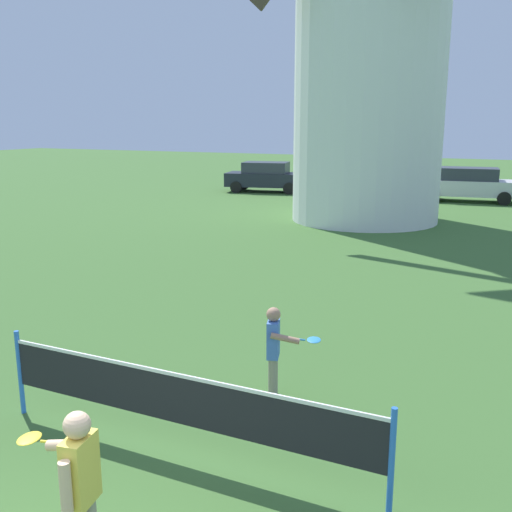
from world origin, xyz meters
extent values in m
cylinder|color=white|center=(-2.54, 18.99, 5.98)|extent=(5.36, 5.36, 11.96)
cylinder|color=blue|center=(-2.43, 2.35, 0.55)|extent=(0.06, 0.06, 1.10)
cylinder|color=blue|center=(2.24, 2.35, 0.55)|extent=(0.06, 0.06, 1.10)
cube|color=black|center=(-0.09, 2.35, 0.68)|extent=(4.64, 0.01, 0.55)
cube|color=white|center=(-0.09, 2.35, 0.97)|extent=(4.64, 0.02, 0.04)
cube|color=#E5CC4C|center=(0.17, 0.56, 0.94)|extent=(0.23, 0.34, 0.58)
sphere|color=#DBB28E|center=(0.17, 0.56, 1.34)|extent=(0.22, 0.22, 0.22)
cylinder|color=#DBB28E|center=(0.21, 0.35, 0.92)|extent=(0.09, 0.09, 0.44)
cylinder|color=#DBB28E|center=(-0.05, 0.70, 1.03)|extent=(0.45, 0.17, 0.17)
cylinder|color=yellow|center=(-0.23, 0.67, 1.03)|extent=(0.22, 0.06, 0.04)
ellipsoid|color=yellow|center=(-0.44, 0.63, 1.03)|extent=(0.22, 0.27, 0.03)
cylinder|color=#9E937F|center=(0.24, 4.21, 0.28)|extent=(0.11, 0.11, 0.57)
cylinder|color=#9E937F|center=(0.28, 4.08, 0.28)|extent=(0.11, 0.11, 0.57)
cube|color=#4C7AD1|center=(0.26, 4.15, 0.82)|extent=(0.23, 0.31, 0.50)
sphere|color=tan|center=(0.26, 4.15, 1.16)|extent=(0.19, 0.19, 0.19)
cylinder|color=tan|center=(0.20, 4.32, 0.80)|extent=(0.08, 0.08, 0.38)
cylinder|color=tan|center=(0.47, 4.05, 0.89)|extent=(0.39, 0.19, 0.15)
cylinder|color=#338CCC|center=(0.61, 4.09, 0.89)|extent=(0.22, 0.09, 0.04)
ellipsoid|color=#338CCC|center=(0.82, 4.16, 0.89)|extent=(0.24, 0.28, 0.03)
cube|color=#1E232D|center=(-9.66, 25.72, 0.65)|extent=(4.37, 2.52, 0.70)
cube|color=#2D333D|center=(-9.66, 25.72, 1.28)|extent=(2.56, 1.94, 0.56)
cylinder|color=black|center=(-8.47, 26.85, 0.30)|extent=(0.62, 0.30, 0.60)
cylinder|color=black|center=(-8.11, 25.18, 0.30)|extent=(0.62, 0.30, 0.60)
cylinder|color=black|center=(-11.20, 26.26, 0.30)|extent=(0.62, 0.30, 0.60)
cylinder|color=black|center=(-10.84, 24.60, 0.30)|extent=(0.62, 0.30, 0.60)
cube|color=silver|center=(-4.55, 25.67, 0.65)|extent=(4.56, 2.50, 0.70)
cube|color=#2D333D|center=(-4.55, 25.67, 1.28)|extent=(2.66, 1.93, 0.56)
cylinder|color=black|center=(-3.28, 26.79, 0.30)|extent=(0.62, 0.29, 0.60)
cylinder|color=black|center=(-2.95, 25.12, 0.30)|extent=(0.62, 0.29, 0.60)
cylinder|color=black|center=(-6.16, 26.23, 0.30)|extent=(0.62, 0.29, 0.60)
cylinder|color=black|center=(-5.83, 24.56, 0.30)|extent=(0.62, 0.29, 0.60)
cube|color=silver|center=(0.40, 26.23, 0.65)|extent=(4.65, 2.21, 0.70)
cube|color=#2D333D|center=(0.40, 26.23, 1.28)|extent=(2.67, 1.78, 0.56)
cylinder|color=black|center=(1.81, 27.25, 0.30)|extent=(0.62, 0.25, 0.60)
cylinder|color=black|center=(2.01, 25.56, 0.30)|extent=(0.62, 0.25, 0.60)
cylinder|color=black|center=(-1.22, 26.89, 0.30)|extent=(0.62, 0.25, 0.60)
cylinder|color=black|center=(-1.02, 25.20, 0.30)|extent=(0.62, 0.25, 0.60)
camera|label=1|loc=(3.20, -2.60, 3.63)|focal=41.37mm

